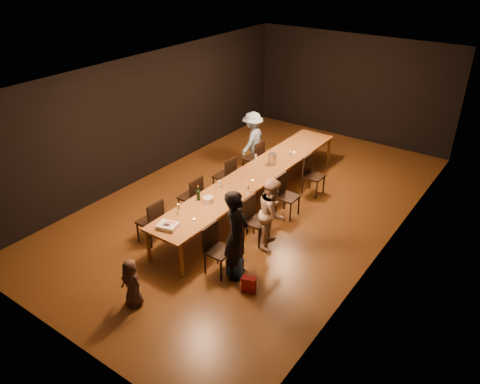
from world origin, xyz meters
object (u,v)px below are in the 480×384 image
Objects in this scene: champagne_bottle at (198,193)px; ice_bucket at (272,159)px; chair_left_1 at (190,196)px; plate_stack at (208,200)px; table at (255,176)px; chair_left_0 at (150,221)px; chair_left_3 at (253,158)px; child at (132,283)px; chair_right_2 at (288,196)px; woman_tan at (272,213)px; chair_left_2 at (224,176)px; woman_birthday at (237,235)px; man_blue at (252,140)px; birthday_cake at (168,226)px; chair_right_3 at (314,176)px; chair_right_0 at (219,251)px; chair_right_1 at (257,221)px.

champagne_bottle is 2.31m from ice_bucket.
chair_left_1 is 0.94m from plate_stack.
table is at bearing 80.30° from champagne_bottle.
plate_stack is (0.79, 0.84, 0.34)m from chair_left_0.
table is at bearing 87.92° from plate_stack.
plate_stack reaches higher than table.
chair_left_3 reaches higher than child.
plate_stack is (-0.91, -1.56, 0.34)m from chair_right_2.
woman_tan is 6.73× the size of plate_stack.
woman_birthday is (2.00, -2.28, 0.38)m from chair_left_2.
man_blue reaches higher than chair_left_2.
man_blue is at bearing 10.38° from woman_birthday.
woman_tan is at bearing -57.28° from chair_left_0.
birthday_cake is (0.78, -1.49, 0.32)m from chair_left_1.
woman_birthday reaches higher than chair_left_3.
chair_left_2 is at bearing 180.00° from table.
chair_right_3 is at bearing 68.13° from champagne_bottle.
chair_left_3 reaches higher than birthday_cake.
ice_bucket reaches higher than chair_left_0.
champagne_bottle is (-0.27, -1.60, 0.21)m from table.
chair_left_2 is 0.63× the size of man_blue.
man_blue reaches higher than woman_tan.
chair_left_1 is 4.06× the size of ice_bucket.
chair_left_3 is 5.18m from child.
man_blue reaches higher than child.
birthday_cake is at bearing 88.35° from woman_birthday.
table is 1.97m from man_blue.
chair_left_3 is (-1.70, 3.60, 0.00)m from chair_right_0.
chair_left_0 is at bearing -35.31° from chair_right_2.
chair_right_0 is 3.23m from ice_bucket.
woman_birthday is at bearing 62.46° from child.
chair_left_0 is 1.82m from child.
chair_right_1 is 1.00× the size of chair_left_0.
chair_left_1 reaches higher than plate_stack.
man_blue is (-2.00, 4.00, 0.27)m from chair_right_0.
chair_left_3 is 2.30× the size of birthday_cake.
chair_right_3 is at bearing 71.83° from plate_stack.
champagne_bottle reaches higher than chair_right_0.
man_blue is at bearing 89.52° from birthday_cake.
ice_bucket is at bearing 89.14° from table.
woman_tan is at bearing 32.32° from man_blue.
birthday_cake is at bearing 106.48° from child.
chair_left_3 reaches higher than plate_stack.
chair_left_2 reaches higher than child.
chair_right_3 is 2.30× the size of birthday_cake.
woman_birthday is at bearing 4.04° from birthday_cake.
chair_left_2 is (-0.85, 0.00, -0.24)m from table.
chair_right_0 is 0.50m from woman_birthday.
table is 18.32× the size of champagne_bottle.
man_blue is at bearing 36.55° from chair_left_3.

